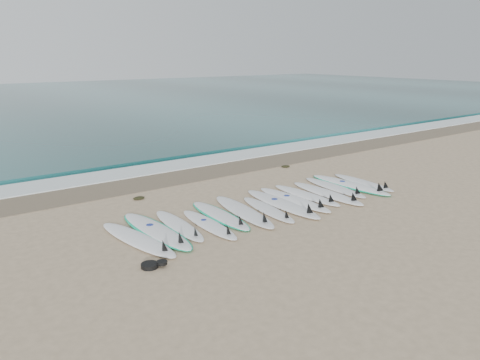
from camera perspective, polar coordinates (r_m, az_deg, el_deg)
ground at (r=12.00m, az=3.73°, el=-3.33°), size 120.00×120.00×0.00m
ocean at (r=41.99m, az=-26.55°, el=8.38°), size 120.00×55.00×0.03m
wet_sand_band at (r=15.22m, az=-6.27°, el=0.63°), size 120.00×1.80×0.01m
foam_band at (r=16.41m, az=-8.75°, el=1.65°), size 120.00×1.40×0.04m
wave_crest at (r=17.71m, az=-11.04°, el=2.64°), size 120.00×1.00×0.10m
surfboard_0 at (r=10.02m, az=-12.22°, el=-7.11°), size 0.91×2.70×0.34m
surfboard_1 at (r=10.44m, az=-10.12°, el=-6.09°), size 0.77×2.87×0.36m
surfboard_2 at (r=10.66m, az=-7.35°, el=-5.54°), size 0.67×2.37×0.30m
surfboard_3 at (r=10.66m, az=-3.69°, el=-5.45°), size 0.60×2.32×0.29m
surfboard_4 at (r=11.25m, az=-2.39°, el=-4.33°), size 0.74×2.52×0.32m
surfboard_5 at (r=11.46m, az=0.55°, el=-3.87°), size 0.98×2.85×0.36m
surfboard_6 at (r=11.65m, az=3.54°, el=-3.63°), size 0.79×2.34×0.29m
surfboard_7 at (r=12.08m, az=5.30°, el=-2.91°), size 0.75×2.93×0.37m
surfboard_8 at (r=12.46m, az=6.76°, el=-2.40°), size 0.58×2.70×0.34m
surfboard_9 at (r=12.91m, az=8.24°, el=-1.86°), size 0.53×2.48×0.32m
surfboard_10 at (r=13.15m, az=10.73°, el=-1.63°), size 0.70×2.72×0.35m
surfboard_11 at (r=13.79m, az=11.60°, el=-0.91°), size 0.75×2.53×0.32m
surfboard_12 at (r=14.18m, az=13.35°, el=-0.57°), size 0.76×2.87×0.36m
surfboard_13 at (r=14.53m, az=14.93°, el=-0.31°), size 0.67×2.39×0.30m
seaweed_near at (r=12.92m, az=-12.24°, el=-2.16°), size 0.32×0.25×0.06m
seaweed_far at (r=16.25m, az=5.58°, el=1.67°), size 0.32×0.25×0.06m
leash_coil at (r=8.86m, az=-10.62°, el=-10.13°), size 0.46×0.36×0.11m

